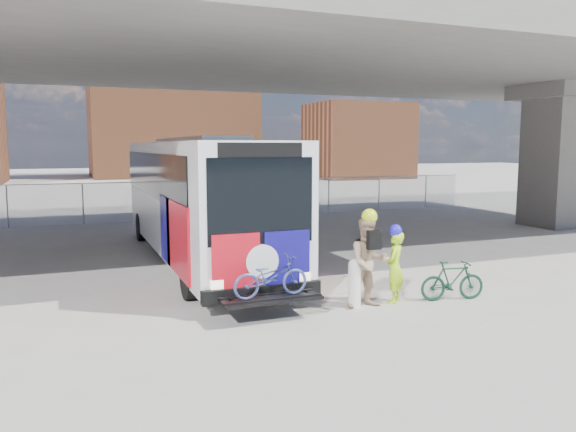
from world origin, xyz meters
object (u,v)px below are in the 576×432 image
bus (196,190)px  cyclist_hivis (395,265)px  cyclist_tan (369,261)px  bike_parked (452,281)px  bollard (355,281)px

bus → cyclist_hivis: bearing=-64.7°
cyclist_tan → bus: bearing=111.2°
cyclist_tan → bike_parked: 2.11m
bus → bike_parked: bearing=-57.3°
bus → cyclist_tan: size_ratio=6.06×
bus → bike_parked: size_ratio=8.63×
cyclist_hivis → bike_parked: cyclist_hivis is taller
cyclist_hivis → cyclist_tan: (-0.73, -0.12, 0.17)m
bollard → bike_parked: bearing=-8.6°
bus → bollard: bus is taller
bike_parked → cyclist_hivis: bearing=86.3°
bollard → cyclist_hivis: bearing=0.0°
cyclist_hivis → cyclist_tan: cyclist_tan is taller
bus → bike_parked: bus is taller
bus → bike_parked: (4.29, -6.68, -1.66)m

